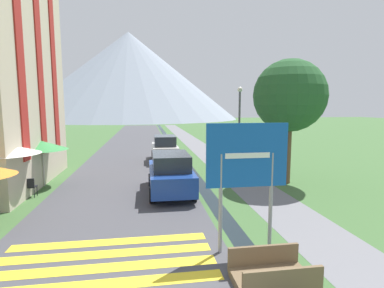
{
  "coord_description": "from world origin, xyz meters",
  "views": [
    {
      "loc": [
        -1.46,
        -3.59,
        3.85
      ],
      "look_at": [
        0.65,
        10.0,
        2.13
      ],
      "focal_mm": 28.0,
      "sensor_mm": 36.0,
      "label": 1
    }
  ],
  "objects_px": {
    "footbridge": "(272,275)",
    "cafe_umbrella_middle_white": "(7,149)",
    "parked_car_near": "(171,173)",
    "cafe_chair_middle": "(3,194)",
    "cafe_umbrella_rear_green": "(42,145)",
    "cafe_chair_far_left": "(30,186)",
    "tree_by_path": "(290,96)",
    "cafe_chair_far_right": "(20,185)",
    "parked_car_far": "(165,148)",
    "streetlamp": "(239,123)",
    "road_sign": "(247,166)"
  },
  "relations": [
    {
      "from": "footbridge",
      "to": "cafe_umbrella_middle_white",
      "type": "distance_m",
      "value": 10.76
    },
    {
      "from": "parked_car_near",
      "to": "cafe_chair_middle",
      "type": "bearing_deg",
      "value": -172.75
    },
    {
      "from": "cafe_umbrella_middle_white",
      "to": "footbridge",
      "type": "bearing_deg",
      "value": -40.29
    },
    {
      "from": "cafe_umbrella_rear_green",
      "to": "cafe_chair_far_left",
      "type": "bearing_deg",
      "value": -88.92
    },
    {
      "from": "cafe_chair_middle",
      "to": "tree_by_path",
      "type": "xyz_separation_m",
      "value": [
        12.54,
        1.73,
        3.86
      ]
    },
    {
      "from": "cafe_chair_far_right",
      "to": "parked_car_far",
      "type": "bearing_deg",
      "value": 64.85
    },
    {
      "from": "parked_car_near",
      "to": "parked_car_far",
      "type": "xyz_separation_m",
      "value": [
        0.25,
        8.11,
        -0.0
      ]
    },
    {
      "from": "cafe_chair_middle",
      "to": "cafe_chair_far_left",
      "type": "xyz_separation_m",
      "value": [
        0.62,
        1.07,
        0.0
      ]
    },
    {
      "from": "tree_by_path",
      "to": "cafe_umbrella_middle_white",
      "type": "bearing_deg",
      "value": -173.73
    },
    {
      "from": "parked_car_far",
      "to": "cafe_chair_middle",
      "type": "height_order",
      "value": "parked_car_far"
    },
    {
      "from": "cafe_umbrella_middle_white",
      "to": "cafe_chair_far_right",
      "type": "bearing_deg",
      "value": 86.8
    },
    {
      "from": "footbridge",
      "to": "parked_car_far",
      "type": "bearing_deg",
      "value": 94.99
    },
    {
      "from": "cafe_chair_far_right",
      "to": "cafe_chair_far_left",
      "type": "bearing_deg",
      "value": -2.86
    },
    {
      "from": "cafe_chair_far_left",
      "to": "cafe_umbrella_middle_white",
      "type": "distance_m",
      "value": 1.89
    },
    {
      "from": "parked_car_near",
      "to": "cafe_umbrella_middle_white",
      "type": "xyz_separation_m",
      "value": [
        -6.47,
        -0.47,
        1.28
      ]
    },
    {
      "from": "parked_car_near",
      "to": "streetlamp",
      "type": "distance_m",
      "value": 5.83
    },
    {
      "from": "cafe_chair_middle",
      "to": "cafe_umbrella_rear_green",
      "type": "relative_size",
      "value": 0.36
    },
    {
      "from": "road_sign",
      "to": "footbridge",
      "type": "relative_size",
      "value": 2.02
    },
    {
      "from": "footbridge",
      "to": "tree_by_path",
      "type": "bearing_deg",
      "value": 62.01
    },
    {
      "from": "streetlamp",
      "to": "parked_car_near",
      "type": "bearing_deg",
      "value": -140.98
    },
    {
      "from": "cafe_umbrella_middle_white",
      "to": "tree_by_path",
      "type": "height_order",
      "value": "tree_by_path"
    },
    {
      "from": "cafe_umbrella_middle_white",
      "to": "streetlamp",
      "type": "height_order",
      "value": "streetlamp"
    },
    {
      "from": "tree_by_path",
      "to": "footbridge",
      "type": "bearing_deg",
      "value": -117.99
    },
    {
      "from": "parked_car_far",
      "to": "cafe_chair_far_left",
      "type": "height_order",
      "value": "parked_car_far"
    },
    {
      "from": "cafe_chair_far_right",
      "to": "cafe_umbrella_rear_green",
      "type": "distance_m",
      "value": 2.31
    },
    {
      "from": "cafe_umbrella_middle_white",
      "to": "tree_by_path",
      "type": "xyz_separation_m",
      "value": [
        12.44,
        1.37,
        2.18
      ]
    },
    {
      "from": "parked_car_far",
      "to": "cafe_chair_far_left",
      "type": "xyz_separation_m",
      "value": [
        -6.21,
        -7.88,
        -0.4
      ]
    },
    {
      "from": "cafe_chair_far_right",
      "to": "cafe_chair_far_left",
      "type": "xyz_separation_m",
      "value": [
        0.47,
        -0.16,
        0.0
      ]
    },
    {
      "from": "road_sign",
      "to": "cafe_chair_far_left",
      "type": "distance_m",
      "value": 9.74
    },
    {
      "from": "cafe_chair_far_left",
      "to": "footbridge",
      "type": "bearing_deg",
      "value": -38.43
    },
    {
      "from": "cafe_umbrella_rear_green",
      "to": "cafe_chair_far_right",
      "type": "bearing_deg",
      "value": -104.27
    },
    {
      "from": "footbridge",
      "to": "cafe_chair_far_left",
      "type": "distance_m",
      "value": 10.69
    },
    {
      "from": "parked_car_near",
      "to": "tree_by_path",
      "type": "relative_size",
      "value": 0.69
    },
    {
      "from": "parked_car_far",
      "to": "cafe_umbrella_middle_white",
      "type": "bearing_deg",
      "value": -128.08
    },
    {
      "from": "parked_car_near",
      "to": "cafe_chair_far_right",
      "type": "height_order",
      "value": "parked_car_near"
    },
    {
      "from": "road_sign",
      "to": "parked_car_far",
      "type": "distance_m",
      "value": 13.97
    },
    {
      "from": "cafe_chair_middle",
      "to": "streetlamp",
      "type": "height_order",
      "value": "streetlamp"
    },
    {
      "from": "tree_by_path",
      "to": "cafe_umbrella_rear_green",
      "type": "bearing_deg",
      "value": 174.25
    },
    {
      "from": "parked_car_far",
      "to": "parked_car_near",
      "type": "bearing_deg",
      "value": -91.78
    },
    {
      "from": "parked_car_near",
      "to": "cafe_umbrella_middle_white",
      "type": "height_order",
      "value": "cafe_umbrella_middle_white"
    },
    {
      "from": "parked_car_near",
      "to": "cafe_umbrella_middle_white",
      "type": "relative_size",
      "value": 1.72
    },
    {
      "from": "streetlamp",
      "to": "cafe_chair_far_left",
      "type": "bearing_deg",
      "value": -162.54
    },
    {
      "from": "parked_car_near",
      "to": "streetlamp",
      "type": "bearing_deg",
      "value": 39.02
    },
    {
      "from": "road_sign",
      "to": "tree_by_path",
      "type": "distance_m",
      "value": 8.23
    },
    {
      "from": "road_sign",
      "to": "cafe_umbrella_middle_white",
      "type": "xyz_separation_m",
      "value": [
        -8.0,
        5.26,
        -0.12
      ]
    },
    {
      "from": "cafe_chair_far_left",
      "to": "cafe_umbrella_middle_white",
      "type": "height_order",
      "value": "cafe_umbrella_middle_white"
    },
    {
      "from": "parked_car_far",
      "to": "streetlamp",
      "type": "relative_size",
      "value": 0.79
    },
    {
      "from": "footbridge",
      "to": "streetlamp",
      "type": "bearing_deg",
      "value": 76.19
    },
    {
      "from": "tree_by_path",
      "to": "cafe_chair_middle",
      "type": "bearing_deg",
      "value": -172.15
    },
    {
      "from": "footbridge",
      "to": "cafe_chair_far_right",
      "type": "height_order",
      "value": "cafe_chair_far_right"
    }
  ]
}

